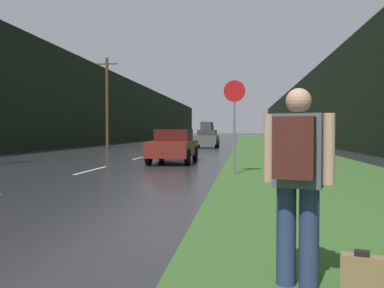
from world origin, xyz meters
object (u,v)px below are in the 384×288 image
object	(u,v)px
hitchhiker_with_backpack	(297,174)
car_passing_far	(207,138)
stop_sign	(234,117)
car_passing_near	(174,146)
delivery_truck	(207,130)
suitcase	(362,273)

from	to	relation	value
hitchhiker_with_backpack	car_passing_far	xyz separation A→B (m)	(-3.50, 31.20, -0.23)
stop_sign	car_passing_near	xyz separation A→B (m)	(-2.77, 4.69, -1.10)
hitchhiker_with_backpack	delivery_truck	xyz separation A→B (m)	(-8.07, 84.49, 0.79)
suitcase	car_passing_near	distance (m)	14.67
stop_sign	car_passing_near	world-z (taller)	stop_sign
car_passing_far	suitcase	bearing A→B (deg)	97.40
stop_sign	suitcase	xyz separation A→B (m)	(1.28, -9.39, -1.68)
suitcase	delivery_truck	size ratio (longest dim) A/B	0.04
delivery_truck	car_passing_far	bearing A→B (deg)	-85.10
delivery_truck	car_passing_near	bearing A→B (deg)	-86.29
stop_sign	suitcase	world-z (taller)	stop_sign
delivery_truck	suitcase	bearing A→B (deg)	-84.17
car_passing_near	delivery_truck	world-z (taller)	delivery_truck
suitcase	car_passing_near	bearing A→B (deg)	122.51
stop_sign	hitchhiker_with_backpack	size ratio (longest dim) A/B	1.72
hitchhiker_with_backpack	suitcase	size ratio (longest dim) A/B	4.74
car_passing_far	hitchhiker_with_backpack	bearing A→B (deg)	96.40
suitcase	car_passing_near	size ratio (longest dim) A/B	0.09
stop_sign	hitchhiker_with_backpack	xyz separation A→B (m)	(0.73, -9.42, -0.83)
suitcase	car_passing_far	bearing A→B (deg)	113.87
suitcase	car_passing_far	xyz separation A→B (m)	(-4.05, 31.18, 0.61)
hitchhiker_with_backpack	delivery_truck	size ratio (longest dim) A/B	0.20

